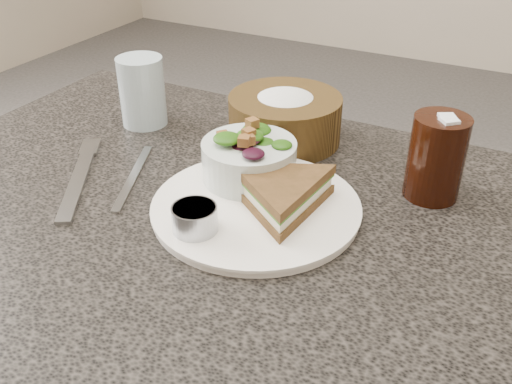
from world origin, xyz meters
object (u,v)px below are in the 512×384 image
object	(u,v)px
dinner_plate	(256,208)
sandwich	(281,193)
cola_glass	(437,154)
water_glass	(142,91)
dressing_ramekin	(195,219)
bread_basket	(285,111)
salad_bowl	(249,154)

from	to	relation	value
dinner_plate	sandwich	distance (m)	0.04
cola_glass	water_glass	distance (m)	0.49
dressing_ramekin	bread_basket	bearing A→B (deg)	93.62
dinner_plate	bread_basket	distance (m)	0.22
dressing_ramekin	bread_basket	size ratio (longest dim) A/B	0.31
sandwich	cola_glass	bearing A→B (deg)	77.18
water_glass	dressing_ramekin	bearing A→B (deg)	-43.12
dinner_plate	cola_glass	bearing A→B (deg)	37.60
dinner_plate	salad_bowl	size ratio (longest dim) A/B	2.07
bread_basket	water_glass	xyz separation A→B (m)	(-0.24, -0.05, 0.01)
dinner_plate	cola_glass	world-z (taller)	cola_glass
dinner_plate	water_glass	distance (m)	0.34
sandwich	dressing_ramekin	world-z (taller)	sandwich
bread_basket	water_glass	world-z (taller)	water_glass
water_glass	bread_basket	bearing A→B (deg)	12.21
sandwich	bread_basket	world-z (taller)	bread_basket
salad_bowl	bread_basket	size ratio (longest dim) A/B	0.73
dressing_ramekin	bread_basket	xyz separation A→B (m)	(-0.02, 0.29, 0.02)
bread_basket	water_glass	distance (m)	0.24
sandwich	bread_basket	distance (m)	0.22
dressing_ramekin	water_glass	distance (m)	0.35
sandwich	bread_basket	xyz separation A→B (m)	(-0.09, 0.20, 0.02)
sandwich	dressing_ramekin	xyz separation A→B (m)	(-0.07, -0.09, -0.01)
dressing_ramekin	cola_glass	distance (m)	0.33
salad_bowl	water_glass	size ratio (longest dim) A/B	1.13
dressing_ramekin	bread_basket	world-z (taller)	bread_basket
water_glass	cola_glass	bearing A→B (deg)	-0.97
dinner_plate	sandwich	xyz separation A→B (m)	(0.03, 0.01, 0.03)
bread_basket	water_glass	size ratio (longest dim) A/B	1.55
sandwich	water_glass	distance (m)	0.36
dinner_plate	water_glass	bearing A→B (deg)	152.23
sandwich	dressing_ramekin	distance (m)	0.12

